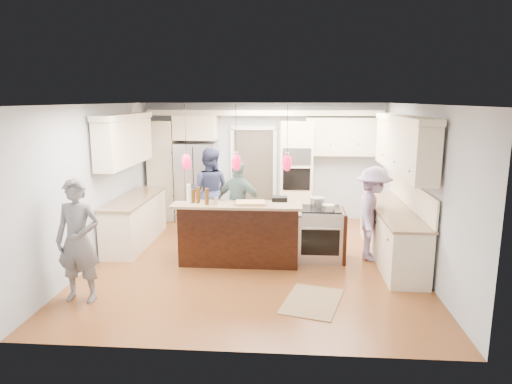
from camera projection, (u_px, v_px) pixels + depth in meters
ground_plane at (255, 260)px, 8.04m from camera, size 6.00×6.00×0.00m
room_shell at (254, 157)px, 7.68m from camera, size 5.54×6.04×2.72m
refrigerator at (197, 182)px, 10.56m from camera, size 0.90×0.70×1.80m
oven_column at (296, 172)px, 10.36m from camera, size 0.72×0.69×2.30m
back_upper_cabinets at (231, 148)px, 10.46m from camera, size 5.30×0.61×2.54m
right_counter_run at (395, 200)px, 7.95m from camera, size 0.64×3.10×2.51m
left_cabinets at (131, 190)px, 8.79m from camera, size 0.64×2.30×2.51m
kitchen_island at (241, 232)px, 8.03m from camera, size 2.10×1.46×1.12m
island_range at (321, 234)px, 8.01m from camera, size 0.82×0.71×0.92m
pendant_lights at (236, 162)px, 7.20m from camera, size 1.75×0.15×1.03m
person_bar_end at (78, 241)px, 6.28m from camera, size 0.65×0.44×1.74m
person_far_left at (210, 191)px, 9.50m from camera, size 0.94×0.77×1.80m
person_far_right at (239, 204)px, 8.74m from camera, size 1.03×0.68×1.63m
person_range_side at (373, 214)px, 7.93m from camera, size 0.92×1.21×1.65m
floor_rug at (312, 301)px, 6.38m from camera, size 0.98×1.21×0.01m
water_bottle at (189, 194)px, 7.39m from camera, size 0.08×0.08×0.31m
beer_bottle_a at (193, 196)px, 7.44m from camera, size 0.07×0.07×0.22m
beer_bottle_b at (207, 196)px, 7.29m from camera, size 0.07×0.07×0.27m
beer_bottle_c at (198, 195)px, 7.42m from camera, size 0.08×0.08×0.26m
drink_can at (216, 201)px, 7.35m from camera, size 0.06×0.06×0.11m
cutting_board at (250, 203)px, 7.36m from camera, size 0.49×0.36×0.04m
pot_large at (317, 202)px, 8.10m from camera, size 0.26×0.26×0.15m
pot_small at (328, 208)px, 7.73m from camera, size 0.22×0.22×0.11m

